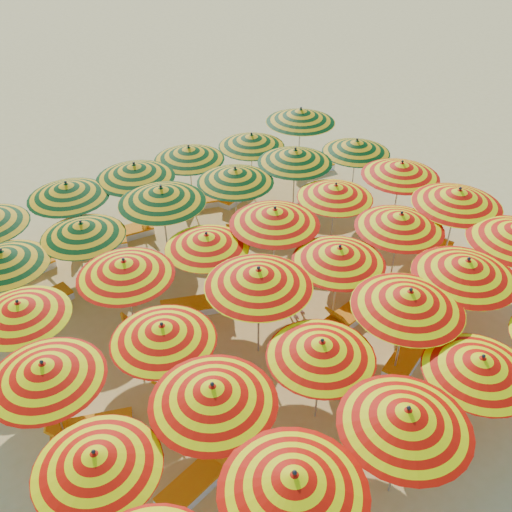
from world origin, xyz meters
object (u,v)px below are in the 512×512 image
Objects in this scene: umbrella_15 at (339,255)px; lounger_14 at (409,223)px; umbrella_18 at (20,309)px; umbrella_23 at (401,169)px; umbrella_17 at (458,197)px; lounger_17 at (255,228)px; lounger_5 at (90,429)px; umbrella_14 at (259,278)px; umbrella_8 at (322,349)px; umbrella_31 at (67,190)px; umbrella_7 at (213,394)px; lounger_6 at (186,379)px; umbrella_29 at (357,146)px; umbrella_33 at (189,153)px; umbrella_16 at (400,221)px; lounger_18 at (26,269)px; umbrella_27 at (235,176)px; umbrella_19 at (125,268)px; umbrella_22 at (335,191)px; umbrella_13 at (163,333)px; beachgoer_a at (300,294)px; umbrella_25 at (82,230)px; umbrella_32 at (135,171)px; umbrella_10 at (466,268)px; lounger_22 at (236,195)px; lounger_21 at (205,201)px; lounger_10 at (14,382)px; umbrella_6 at (96,460)px; umbrella_28 at (295,156)px; umbrella_2 at (406,418)px; umbrella_1 at (294,483)px; lounger_20 at (127,232)px; umbrella_12 at (44,371)px; umbrella_3 at (481,365)px; umbrella_24 at (3,258)px; umbrella_20 at (207,241)px; lounger_23 at (311,168)px; lounger_1 at (432,433)px; lounger_3 at (199,479)px; lounger_7 at (352,313)px; lounger_16 at (115,280)px; lounger_4 at (408,355)px; umbrella_21 at (275,216)px; lounger_9 at (432,267)px.

umbrella_15 reaches higher than lounger_14.
umbrella_23 reaches higher than umbrella_18.
lounger_17 is at bearing 129.00° from umbrella_17.
umbrella_15 reaches higher than lounger_5.
umbrella_14 is 1.08× the size of umbrella_23.
umbrella_8 is 0.96× the size of umbrella_31.
umbrella_14 is at bearing 41.58° from umbrella_7.
umbrella_29 is at bearing -178.62° from lounger_6.
umbrella_29 is at bearing -28.23° from umbrella_33.
umbrella_16 is 10.67m from lounger_18.
umbrella_16 is 1.00× the size of umbrella_27.
umbrella_19 is 6.54m from umbrella_22.
umbrella_13 is 1.98× the size of beachgoer_a.
umbrella_7 is 0.93× the size of umbrella_25.
umbrella_32 reaches higher than lounger_14.
lounger_22 is at bearing 94.33° from umbrella_10.
lounger_21 is at bearing 4.13° from umbrella_31.
umbrella_6 is at bearing 82.85° from lounger_10.
umbrella_28 is 0.90× the size of umbrella_32.
umbrella_1 is at bearing 177.86° from umbrella_2.
umbrella_13 reaches higher than lounger_20.
umbrella_23 is at bearing -93.26° from umbrella_29.
umbrella_12 is 1.47× the size of lounger_18.
umbrella_15 reaches higher than lounger_10.
umbrella_31 is at bearing 112.04° from umbrella_3.
umbrella_25 is at bearing 2.32° from umbrella_24.
umbrella_20 is at bearing 160.06° from umbrella_17.
umbrella_14 is at bearing 50.62° from lounger_23.
lounger_1 is at bearing -68.57° from umbrella_14.
umbrella_2 is at bearing -49.97° from lounger_3.
lounger_14 is (4.45, 2.23, 0.00)m from lounger_7.
umbrella_16 is 8.03m from lounger_16.
umbrella_28 is (6.74, 2.33, 0.05)m from umbrella_19.
umbrella_27 is (4.76, 0.09, 0.11)m from umbrella_25.
lounger_4 is (5.34, -2.11, -1.93)m from umbrella_13.
umbrella_33 is at bearing 57.69° from umbrella_13.
umbrella_21 is at bearing -171.51° from umbrella_22.
lounger_5 is (-8.81, -0.03, -2.05)m from umbrella_16.
umbrella_33 is (-4.82, 2.59, 0.02)m from umbrella_29.
umbrella_31 is at bearing 7.67° from lounger_23.
lounger_23 is (6.97, 4.39, -1.88)m from umbrella_20.
umbrella_31 is (0.17, 10.94, -0.09)m from umbrella_1.
lounger_20 is at bearing 139.57° from umbrella_22.
lounger_5 is (0.50, -0.11, -1.98)m from umbrella_12.
beachgoer_a reaches higher than lounger_16.
umbrella_13 is 1.03× the size of umbrella_21.
lounger_7 and lounger_23 have the same top height.
umbrella_16 is at bearing 151.22° from lounger_9.
lounger_4 is (7.69, -2.36, -1.98)m from umbrella_12.
umbrella_10 is at bearing -63.76° from umbrella_32.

